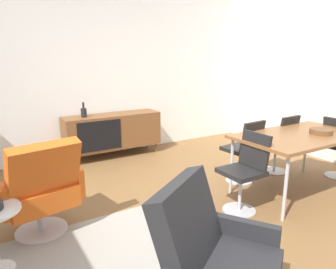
{
  "coord_description": "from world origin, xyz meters",
  "views": [
    {
      "loc": [
        -1.55,
        -2.45,
        1.62
      ],
      "look_at": [
        0.07,
        0.21,
        0.85
      ],
      "focal_mm": 32.77,
      "sensor_mm": 36.0,
      "label": 1
    }
  ],
  "objects_px": {
    "vase_cobalt": "(84,112)",
    "wooden_bowl_on_table": "(321,132)",
    "dining_chair_near_window": "(246,169)",
    "dining_table": "(300,138)",
    "dining_chair_back_left": "(244,149)",
    "sideboard": "(113,131)",
    "lounge_chair_red": "(40,188)",
    "dining_chair_back_right": "(280,141)",
    "armchair_black_shell": "(215,264)"
  },
  "relations": [
    {
      "from": "dining_chair_back_right",
      "to": "armchair_black_shell",
      "type": "height_order",
      "value": "armchair_black_shell"
    },
    {
      "from": "sideboard",
      "to": "wooden_bowl_on_table",
      "type": "distance_m",
      "value": 3.13
    },
    {
      "from": "dining_table",
      "to": "lounge_chair_red",
      "type": "distance_m",
      "value": 2.94
    },
    {
      "from": "wooden_bowl_on_table",
      "to": "dining_chair_back_right",
      "type": "xyz_separation_m",
      "value": [
        0.14,
        0.68,
        -0.3
      ]
    },
    {
      "from": "dining_table",
      "to": "vase_cobalt",
      "type": "bearing_deg",
      "value": 126.25
    },
    {
      "from": "dining_chair_near_window",
      "to": "lounge_chair_red",
      "type": "relative_size",
      "value": 0.9
    },
    {
      "from": "dining_table",
      "to": "lounge_chair_red",
      "type": "bearing_deg",
      "value": 167.6
    },
    {
      "from": "vase_cobalt",
      "to": "wooden_bowl_on_table",
      "type": "distance_m",
      "value": 3.38
    },
    {
      "from": "wooden_bowl_on_table",
      "to": "lounge_chair_red",
      "type": "bearing_deg",
      "value": 166.37
    },
    {
      "from": "wooden_bowl_on_table",
      "to": "dining_chair_back_left",
      "type": "distance_m",
      "value": 0.93
    },
    {
      "from": "dining_table",
      "to": "dining_chair_back_right",
      "type": "distance_m",
      "value": 0.7
    },
    {
      "from": "dining_chair_back_left",
      "to": "sideboard",
      "type": "bearing_deg",
      "value": 118.03
    },
    {
      "from": "vase_cobalt",
      "to": "lounge_chair_red",
      "type": "height_order",
      "value": "vase_cobalt"
    },
    {
      "from": "wooden_bowl_on_table",
      "to": "dining_chair_near_window",
      "type": "relative_size",
      "value": 0.3
    },
    {
      "from": "dining_chair_near_window",
      "to": "dining_table",
      "type": "bearing_deg",
      "value": 0.01
    },
    {
      "from": "armchair_black_shell",
      "to": "vase_cobalt",
      "type": "bearing_deg",
      "value": 85.02
    },
    {
      "from": "lounge_chair_red",
      "to": "armchair_black_shell",
      "type": "distance_m",
      "value": 1.8
    },
    {
      "from": "dining_chair_back_right",
      "to": "armchair_black_shell",
      "type": "distance_m",
      "value": 2.99
    },
    {
      "from": "dining_table",
      "to": "wooden_bowl_on_table",
      "type": "bearing_deg",
      "value": -28.4
    },
    {
      "from": "dining_table",
      "to": "dining_chair_back_right",
      "type": "bearing_deg",
      "value": 57.7
    },
    {
      "from": "wooden_bowl_on_table",
      "to": "dining_chair_back_left",
      "type": "xyz_separation_m",
      "value": [
        -0.56,
        0.68,
        -0.3
      ]
    },
    {
      "from": "dining_chair_near_window",
      "to": "armchair_black_shell",
      "type": "height_order",
      "value": "armchair_black_shell"
    },
    {
      "from": "vase_cobalt",
      "to": "dining_chair_back_right",
      "type": "height_order",
      "value": "vase_cobalt"
    },
    {
      "from": "dining_chair_back_left",
      "to": "dining_chair_near_window",
      "type": "distance_m",
      "value": 0.78
    },
    {
      "from": "dining_table",
      "to": "dining_chair_back_right",
      "type": "height_order",
      "value": "dining_chair_back_right"
    },
    {
      "from": "dining_chair_back_left",
      "to": "dining_chair_near_window",
      "type": "relative_size",
      "value": 1.0
    },
    {
      "from": "dining_table",
      "to": "dining_chair_back_left",
      "type": "bearing_deg",
      "value": 121.71
    },
    {
      "from": "sideboard",
      "to": "dining_chair_near_window",
      "type": "distance_m",
      "value": 2.59
    },
    {
      "from": "sideboard",
      "to": "dining_chair_back_right",
      "type": "distance_m",
      "value": 2.65
    },
    {
      "from": "vase_cobalt",
      "to": "dining_table",
      "type": "relative_size",
      "value": 0.15
    },
    {
      "from": "vase_cobalt",
      "to": "wooden_bowl_on_table",
      "type": "height_order",
      "value": "vase_cobalt"
    },
    {
      "from": "vase_cobalt",
      "to": "dining_chair_near_window",
      "type": "bearing_deg",
      "value": -69.01
    },
    {
      "from": "dining_chair_back_left",
      "to": "wooden_bowl_on_table",
      "type": "bearing_deg",
      "value": -50.26
    },
    {
      "from": "wooden_bowl_on_table",
      "to": "dining_chair_near_window",
      "type": "distance_m",
      "value": 1.15
    },
    {
      "from": "vase_cobalt",
      "to": "dining_chair_back_right",
      "type": "relative_size",
      "value": 0.28
    },
    {
      "from": "vase_cobalt",
      "to": "armchair_black_shell",
      "type": "xyz_separation_m",
      "value": [
        -0.31,
        -3.58,
        -0.33
      ]
    },
    {
      "from": "sideboard",
      "to": "vase_cobalt",
      "type": "xyz_separation_m",
      "value": [
        -0.46,
        0.0,
        0.36
      ]
    },
    {
      "from": "lounge_chair_red",
      "to": "armchair_black_shell",
      "type": "bearing_deg",
      "value": -67.67
    },
    {
      "from": "dining_chair_back_left",
      "to": "dining_chair_near_window",
      "type": "xyz_separation_m",
      "value": [
        -0.54,
        -0.56,
        0.0
      ]
    },
    {
      "from": "wooden_bowl_on_table",
      "to": "dining_chair_back_right",
      "type": "relative_size",
      "value": 0.3
    },
    {
      "from": "vase_cobalt",
      "to": "dining_chair_back_left",
      "type": "xyz_separation_m",
      "value": [
        1.52,
        -1.98,
        -0.33
      ]
    },
    {
      "from": "dining_chair_back_left",
      "to": "dining_chair_back_right",
      "type": "distance_m",
      "value": 0.7
    },
    {
      "from": "vase_cobalt",
      "to": "armchair_black_shell",
      "type": "distance_m",
      "value": 3.61
    },
    {
      "from": "dining_chair_near_window",
      "to": "lounge_chair_red",
      "type": "xyz_separation_m",
      "value": [
        -1.97,
        0.63,
        -0.0
      ]
    },
    {
      "from": "lounge_chair_red",
      "to": "dining_chair_back_right",
      "type": "bearing_deg",
      "value": -1.25
    },
    {
      "from": "dining_chair_back_right",
      "to": "dining_table",
      "type": "bearing_deg",
      "value": -122.3
    },
    {
      "from": "sideboard",
      "to": "lounge_chair_red",
      "type": "height_order",
      "value": "lounge_chair_red"
    },
    {
      "from": "vase_cobalt",
      "to": "dining_chair_back_right",
      "type": "bearing_deg",
      "value": -41.81
    },
    {
      "from": "dining_chair_back_left",
      "to": "lounge_chair_red",
      "type": "relative_size",
      "value": 0.9
    },
    {
      "from": "vase_cobalt",
      "to": "lounge_chair_red",
      "type": "distance_m",
      "value": 2.18
    }
  ]
}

